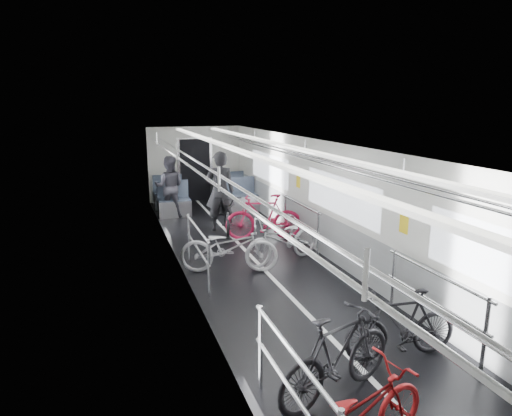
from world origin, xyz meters
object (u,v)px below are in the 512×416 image
at_px(bike_right_near, 401,325).
at_px(bike_right_mid, 283,240).
at_px(person_standing, 220,191).
at_px(bike_aisle, 228,212).
at_px(bike_left_mid, 337,356).
at_px(person_seated, 169,187).
at_px(bike_right_far, 264,217).
at_px(bike_left_far, 229,247).
at_px(bike_left_near, 358,413).

height_order(bike_right_near, bike_right_mid, bike_right_mid).
bearing_deg(person_standing, bike_aisle, 158.23).
bearing_deg(bike_right_mid, bike_left_mid, -32.40).
bearing_deg(person_standing, person_seated, -52.11).
height_order(bike_right_near, person_standing, person_standing).
bearing_deg(bike_right_far, bike_aisle, -135.13).
distance_m(bike_left_far, bike_right_mid, 1.18).
distance_m(bike_left_far, person_seated, 4.73).
bearing_deg(person_standing, bike_left_mid, 95.51).
relative_size(bike_left_near, bike_right_mid, 0.88).
relative_size(bike_aisle, person_standing, 0.92).
distance_m(bike_right_far, person_seated, 3.43).
xyz_separation_m(bike_left_far, bike_right_near, (1.26, -3.59, -0.03)).
distance_m(bike_right_mid, person_seated, 4.81).
distance_m(bike_left_near, bike_right_mid, 5.17).
bearing_deg(person_seated, bike_left_near, 107.94).
xyz_separation_m(bike_left_near, bike_left_far, (0.10, 4.84, 0.07)).
bearing_deg(bike_left_mid, bike_right_near, -86.83).
bearing_deg(bike_aisle, person_seated, 134.89).
relative_size(bike_left_mid, bike_aisle, 0.91).
bearing_deg(bike_right_mid, bike_left_far, -99.81).
height_order(bike_right_far, person_seated, person_seated).
distance_m(bike_left_mid, bike_left_far, 4.05).
relative_size(bike_right_far, person_standing, 0.90).
distance_m(bike_left_far, bike_aisle, 2.86).
height_order(bike_right_near, bike_right_far, bike_right_far).
height_order(bike_left_far, bike_right_near, bike_left_far).
distance_m(bike_right_mid, person_standing, 2.81).
distance_m(bike_right_near, bike_right_far, 5.36).
height_order(person_standing, person_seated, person_standing).
relative_size(bike_right_mid, bike_aisle, 0.98).
xyz_separation_m(bike_left_mid, bike_left_far, (-0.12, 4.05, -0.02)).
height_order(bike_right_near, bike_aisle, bike_aisle).
bearing_deg(person_seated, bike_right_far, 137.09).
xyz_separation_m(bike_left_mid, bike_right_near, (1.14, 0.46, -0.05)).
bearing_deg(bike_right_mid, bike_aisle, 171.53).
xyz_separation_m(bike_left_near, bike_left_mid, (0.21, 0.79, 0.09)).
distance_m(bike_right_far, bike_aisle, 1.17).
bearing_deg(bike_right_near, bike_right_far, -175.20).
xyz_separation_m(bike_left_mid, person_standing, (0.43, 6.92, 0.49)).
relative_size(bike_left_mid, bike_right_near, 1.11).
bearing_deg(bike_left_near, bike_right_far, -24.14).
bearing_deg(bike_left_mid, bike_left_far, -17.23).
distance_m(bike_right_near, person_standing, 6.52).
height_order(bike_left_mid, bike_right_far, bike_right_far).
distance_m(bike_left_mid, bike_right_far, 5.94).
height_order(bike_left_mid, person_standing, person_standing).
distance_m(bike_right_mid, bike_aisle, 2.63).
height_order(bike_left_mid, bike_aisle, bike_left_mid).
bearing_deg(bike_right_far, bike_right_mid, 8.22).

